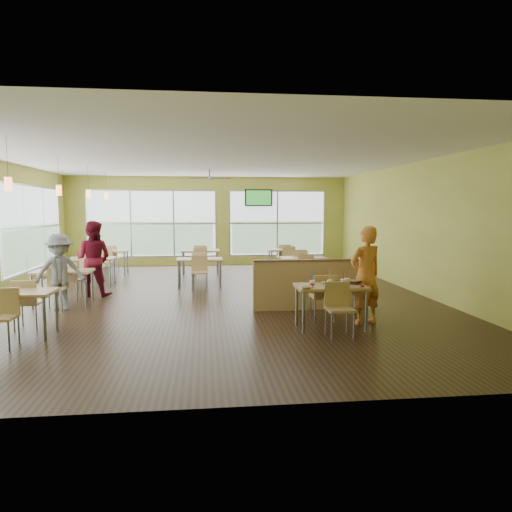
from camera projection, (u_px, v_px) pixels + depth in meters
name	position (u px, v px, depth m)	size (l,w,h in m)	color
room	(212.00, 229.00, 10.53)	(12.00, 12.04, 3.20)	black
window_bays	(119.00, 229.00, 13.28)	(9.24, 10.24, 2.38)	white
main_table	(331.00, 292.00, 7.89)	(1.22, 1.52, 0.87)	tan
half_wall_divider	(311.00, 284.00, 9.33)	(2.40, 0.14, 1.04)	tan
dining_tables	(172.00, 262.00, 12.20)	(6.92, 8.72, 0.87)	tan
pendant_lights	(75.00, 192.00, 10.75)	(0.11, 7.31, 0.86)	#2D2119
ceiling_fan	(209.00, 178.00, 13.35)	(1.25, 1.25, 0.29)	#2D2119
tv_backwall	(259.00, 198.00, 16.47)	(1.00, 0.07, 0.60)	black
man_plaid	(366.00, 275.00, 8.17)	(0.64, 0.42, 1.76)	#F0501A
patron_maroon	(93.00, 259.00, 10.75)	(0.87, 0.67, 1.78)	maroon
patron_grey	(60.00, 272.00, 9.30)	(1.01, 0.58, 1.56)	slate
cup_blue	(312.00, 284.00, 7.65)	(0.09, 0.09, 0.31)	white
cup_yellow	(330.00, 283.00, 7.69)	(0.09, 0.09, 0.33)	white
cup_red_near	(343.00, 283.00, 7.68)	(0.10, 0.10, 0.36)	white
cup_red_far	(347.00, 282.00, 7.77)	(0.10, 0.10, 0.37)	white
food_basket	(353.00, 282.00, 8.04)	(0.27, 0.27, 0.06)	black
ketchup_cup	(362.00, 286.00, 7.70)	(0.07, 0.07, 0.03)	#AA050B
wrapper_left	(306.00, 288.00, 7.52)	(0.16, 0.14, 0.04)	#916B46
wrapper_mid	(327.00, 283.00, 7.98)	(0.21, 0.19, 0.05)	#916B46
wrapper_right	(345.00, 287.00, 7.60)	(0.15, 0.13, 0.04)	#916B46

